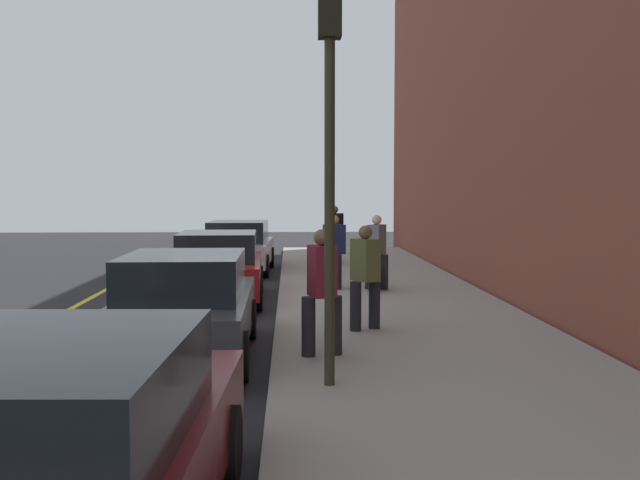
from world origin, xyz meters
The scene contains 14 objects.
ground_plane centered at (0.00, 0.00, 0.00)m, with size 56.00×56.00×0.00m, color black.
sidewalk centered at (0.00, -3.30, 0.07)m, with size 28.00×4.60×0.15m, color gray.
lane_stripe_centre centered at (0.00, 3.20, 0.00)m, with size 28.00×0.14×0.01m, color gold.
parked_car_maroon centered at (-11.26, 0.18, 0.76)m, with size 4.77×2.04×1.51m.
parked_car_charcoal centered at (-5.15, 0.24, 0.76)m, with size 4.50×1.94×1.51m.
parked_car_red centered at (0.40, 0.29, 0.76)m, with size 4.34×2.00×1.51m.
parked_car_silver centered at (6.24, 0.24, 0.76)m, with size 4.43×2.00×1.51m.
pedestrian_olive_coat centered at (-3.80, -2.46, 1.05)m, with size 0.54×0.51×1.69m.
pedestrian_grey_coat centered at (1.21, -3.22, 1.05)m, with size 0.54×0.51×1.70m.
pedestrian_burgundy_coat centered at (-5.68, -1.68, 1.07)m, with size 0.53×0.56×1.73m.
pedestrian_navy_coat centered at (1.35, -2.27, 1.05)m, with size 0.53×0.53×1.69m.
pedestrian_black_coat centered at (7.73, -2.65, 1.09)m, with size 0.53×0.56×1.77m.
traffic_light_pole centered at (-7.24, -1.71, 3.28)m, with size 0.35×0.26×4.66m.
rolling_suitcase centered at (0.80, -3.12, 0.43)m, with size 0.34×0.22×0.92m.
Camera 1 is at (-15.86, -1.25, 2.40)m, focal length 42.45 mm.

